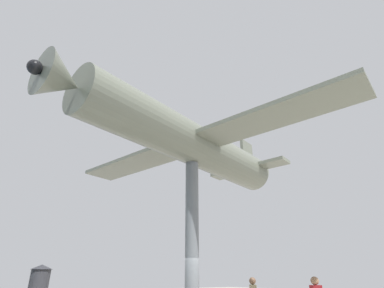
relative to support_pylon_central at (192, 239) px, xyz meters
The scene contains 2 objects.
support_pylon_central is the anchor object (origin of this frame).
suspended_airplane 4.19m from the support_pylon_central, 103.18° to the left, with size 14.69×13.14×2.78m.
Camera 1 is at (-10.00, 7.53, 1.82)m, focal length 28.00 mm.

